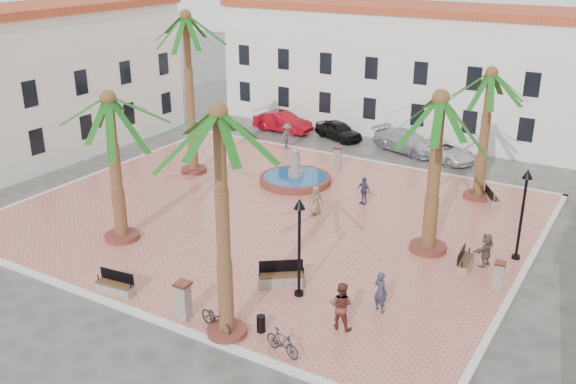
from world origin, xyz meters
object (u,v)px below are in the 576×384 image
Objects in this scene: palm_e at (439,118)px; car_red at (283,122)px; palm_s at (219,138)px; car_black at (338,130)px; palm_sw at (110,117)px; bollard_e at (499,275)px; fountain at (295,178)px; car_silver at (406,141)px; bench_ne at (491,199)px; bollard_se at (184,300)px; pedestrian_fountain_b at (364,190)px; car_white at (443,151)px; lamppost_s at (299,231)px; bench_se at (282,278)px; palm_ne at (490,89)px; bench_e at (465,263)px; palm_nw at (186,32)px; pedestrian_east at (486,250)px; bicycle_a at (216,319)px; lamppost_e at (524,199)px; cyclist_a at (381,292)px; litter_bin at (261,324)px; pedestrian_fountain_a at (316,200)px; pedestrian_north at (287,136)px; cyclist_b at (341,306)px; bicycle_b at (282,342)px; bollard_n at (338,158)px; bench_s at (115,287)px.

palm_e is 1.65× the size of car_red.
palm_s reaches higher than car_black.
palm_sw is 5.71× the size of bollard_e.
car_silver is (3.25, 9.78, 0.29)m from fountain.
palm_e is 9.76m from bench_ne.
bollard_se is 24.93m from car_silver.
car_black is (-13.21, 7.16, 0.29)m from bench_ne.
pedestrian_fountain_b is 10.26m from car_white.
bench_se is at bearing 161.16° from lamppost_s.
palm_e is at bearing -90.99° from palm_ne.
fountain is 2.58× the size of bench_e.
bollard_se is at bearing -127.34° from lamppost_s.
bench_se is (-0.19, 4.16, -7.26)m from palm_s.
car_silver is (-10.49, 16.45, -0.08)m from bollard_e.
palm_nw reaches higher than pedestrian_east.
palm_e is 6.23m from pedestrian_east.
palm_s is 7.10m from bicycle_a.
palm_e is 5.96× the size of bollard_e.
bench_se is at bearing -151.54° from bollard_e.
lamppost_e reaches higher than bench_ne.
litter_bin is at bearing 66.48° from cyclist_a.
car_red reaches higher than bicycle_a.
pedestrian_fountain_a is (-2.13, 11.58, 0.31)m from bicycle_a.
lamppost_s reaches higher than bollard_se.
pedestrian_east is (7.21, 10.33, 0.32)m from bicycle_a.
pedestrian_north is at bearing 145.21° from bollard_e.
palm_e is at bearing 65.26° from lamppost_s.
bicycle_a is 1.14× the size of pedestrian_east.
bollard_se is at bearing -144.67° from car_black.
bollard_se is at bearing -73.81° from pedestrian_fountain_b.
pedestrian_fountain_b is 0.39× the size of car_black.
bench_se is 4.01m from cyclist_b.
palm_nw is 5.86× the size of cyclist_a.
bench_ne is (5.19, 13.91, -0.05)m from bench_se.
palm_e is 8.74m from pedestrian_fountain_a.
palm_s is at bearing 103.61° from bicycle_b.
bicycle_b is (11.68, -4.00, -5.66)m from palm_sw.
bench_se is at bearing -65.01° from pedestrian_fountain_b.
cyclist_b is at bearing -142.86° from car_red.
bollard_n is at bearing 33.79° from palm_nw.
litter_bin is 0.36× the size of pedestrian_north.
bench_s is at bearing 179.92° from bench_se.
bollard_e is 17.69m from car_white.
bench_se is (-4.18, -6.40, -6.10)m from palm_e.
lamppost_s is 0.92× the size of car_red.
pedestrian_north reaches higher than pedestrian_fountain_b.
bench_se is 20.92m from car_silver.
palm_nw is 12.08m from bollard_n.
bench_ne is 1.29× the size of bollard_e.
palm_e is at bearing 151.06° from bollard_e.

